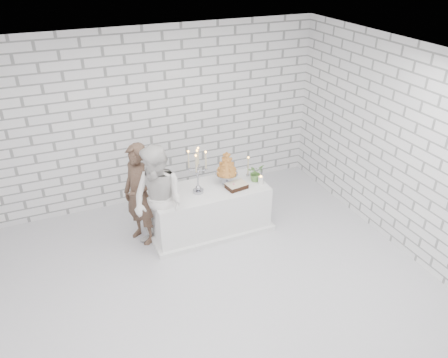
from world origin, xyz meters
TOP-DOWN VIEW (x-y plane):
  - ground at (0.00, 0.00)m, footprint 6.00×5.00m
  - ceiling at (0.00, 0.00)m, footprint 6.00×5.00m
  - wall_back at (0.00, 2.50)m, footprint 6.00×0.01m
  - wall_front at (0.00, -2.50)m, footprint 6.00×0.01m
  - wall_right at (3.00, 0.00)m, footprint 0.01×5.00m
  - cake_table at (0.53, 1.15)m, footprint 1.80×0.80m
  - groom at (-0.52, 1.31)m, footprint 0.62×0.70m
  - bride at (-0.33, 0.92)m, footprint 0.98×1.04m
  - candelabra at (0.34, 1.12)m, footprint 0.37×0.37m
  - croquembouche at (0.85, 1.22)m, footprint 0.43×0.43m
  - chocolate_cake at (0.93, 1.01)m, footprint 0.34×0.27m
  - pillar_candle at (1.34, 0.99)m, footprint 0.08×0.08m
  - extra_taper at (1.27, 1.31)m, footprint 0.06×0.06m
  - flowers at (1.30, 1.11)m, footprint 0.31×0.29m

SIDE VIEW (x-z plane):
  - ground at x=0.00m, z-range -0.01..0.01m
  - cake_table at x=0.53m, z-range 0.00..0.75m
  - chocolate_cake at x=0.93m, z-range 0.75..0.83m
  - groom at x=-0.52m, z-range 0.00..1.61m
  - pillar_candle at x=1.34m, z-range 0.75..0.87m
  - bride at x=-0.33m, z-range 0.00..1.70m
  - flowers at x=1.30m, z-range 0.75..1.03m
  - extra_taper at x=1.27m, z-range 0.75..1.07m
  - croquembouche at x=0.85m, z-range 0.75..1.30m
  - candelabra at x=0.34m, z-range 0.75..1.47m
  - wall_back at x=0.00m, z-range 0.00..3.00m
  - wall_front at x=0.00m, z-range 0.00..3.00m
  - wall_right at x=3.00m, z-range 0.00..3.00m
  - ceiling at x=0.00m, z-range 3.00..3.00m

